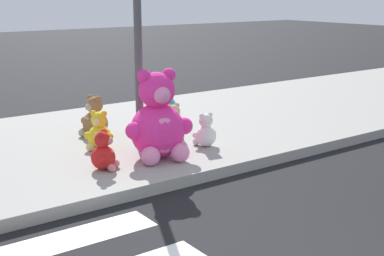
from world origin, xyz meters
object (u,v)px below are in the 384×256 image
(sign_pole, at_px, (138,28))
(plush_white, at_px, (205,133))
(plush_brown, at_px, (94,120))
(plush_tan, at_px, (172,126))
(plush_red, at_px, (104,154))
(plush_teal, at_px, (171,119))
(plush_yellow, at_px, (99,134))
(plush_pink_large, at_px, (158,123))

(sign_pole, xyz_separation_m, plush_white, (0.79, -0.49, -1.50))
(sign_pole, xyz_separation_m, plush_brown, (-0.26, 0.95, -1.44))
(sign_pole, bearing_deg, plush_brown, 105.32)
(sign_pole, relative_size, plush_white, 6.42)
(plush_white, distance_m, plush_tan, 0.58)
(plush_red, relative_size, plush_teal, 0.98)
(plush_brown, bearing_deg, plush_tan, -46.92)
(plush_teal, xyz_separation_m, plush_white, (-0.07, -1.00, -0.01))
(plush_white, bearing_deg, sign_pole, 148.31)
(plush_brown, xyz_separation_m, plush_yellow, (-0.26, -0.69, -0.03))
(plush_white, xyz_separation_m, plush_tan, (-0.21, 0.54, 0.03))
(plush_tan, relative_size, plush_yellow, 1.01)
(plush_brown, distance_m, plush_white, 1.78)
(plush_teal, height_order, plush_tan, plush_tan)
(plush_yellow, bearing_deg, plush_red, -112.45)
(sign_pole, relative_size, plush_teal, 6.21)
(plush_pink_large, relative_size, plush_brown, 1.88)
(plush_white, bearing_deg, plush_brown, 126.22)
(sign_pole, relative_size, plush_red, 6.32)
(sign_pole, height_order, plush_red, sign_pole)
(plush_teal, xyz_separation_m, plush_tan, (-0.28, -0.46, 0.02))
(plush_brown, bearing_deg, plush_yellow, -110.72)
(plush_brown, xyz_separation_m, plush_white, (1.05, -1.44, -0.06))
(plush_brown, distance_m, plush_tan, 1.23)
(plush_white, height_order, plush_yellow, plush_yellow)
(plush_red, relative_size, plush_yellow, 0.90)
(plush_red, height_order, plush_tan, plush_tan)
(plush_tan, bearing_deg, plush_red, -156.10)
(plush_pink_large, height_order, plush_teal, plush_pink_large)
(plush_pink_large, bearing_deg, sign_pole, 83.91)
(plush_teal, bearing_deg, plush_yellow, -170.02)
(plush_brown, relative_size, plush_white, 1.29)
(plush_pink_large, xyz_separation_m, plush_teal, (0.93, 1.09, -0.28))
(plush_white, bearing_deg, plush_tan, 111.52)
(plush_brown, height_order, plush_yellow, plush_brown)
(plush_red, xyz_separation_m, plush_yellow, (0.35, 0.86, 0.02))
(sign_pole, bearing_deg, plush_pink_large, -96.09)
(plush_red, xyz_separation_m, plush_teal, (1.74, 1.10, 0.00))
(plush_yellow, bearing_deg, plush_brown, 69.28)
(plush_teal, height_order, plush_white, plush_teal)
(plush_red, bearing_deg, plush_teal, 32.37)
(sign_pole, height_order, plush_pink_large, sign_pole)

